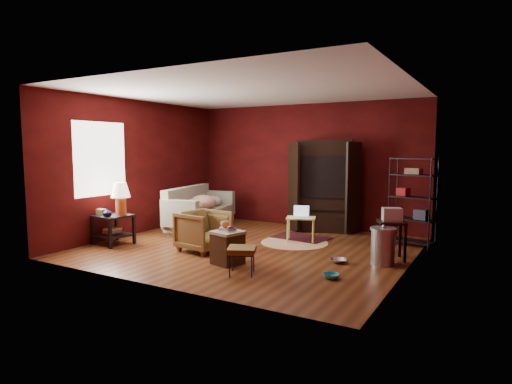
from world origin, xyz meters
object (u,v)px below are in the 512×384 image
(tv_armoire, at_px, (324,184))
(side_table, at_px, (117,207))
(laptop_desk, at_px, (301,220))
(sofa, at_px, (199,213))
(hamper, at_px, (228,247))
(armchair, at_px, (204,229))
(wire_shelving, at_px, (413,198))

(tv_armoire, bearing_deg, side_table, -148.49)
(tv_armoire, bearing_deg, laptop_desk, -105.88)
(sofa, distance_m, laptop_desk, 2.48)
(hamper, relative_size, laptop_desk, 0.87)
(armchair, xyz_separation_m, tv_armoire, (1.18, 2.75, 0.64))
(laptop_desk, bearing_deg, sofa, 159.54)
(hamper, height_order, tv_armoire, tv_armoire)
(armchair, bearing_deg, sofa, 48.06)
(sofa, height_order, hamper, sofa)
(armchair, relative_size, side_table, 0.67)
(armchair, distance_m, hamper, 1.00)
(armchair, relative_size, wire_shelving, 0.48)
(sofa, distance_m, side_table, 2.02)
(laptop_desk, height_order, tv_armoire, tv_armoire)
(sofa, height_order, wire_shelving, wire_shelving)
(hamper, bearing_deg, tv_armoire, 84.13)
(armchair, height_order, tv_armoire, tv_armoire)
(side_table, distance_m, laptop_desk, 3.49)
(tv_armoire, bearing_deg, armchair, -129.30)
(sofa, height_order, laptop_desk, sofa)
(side_table, distance_m, tv_armoire, 4.29)
(wire_shelving, bearing_deg, laptop_desk, -146.74)
(hamper, height_order, laptop_desk, laptop_desk)
(laptop_desk, bearing_deg, hamper, -119.57)
(sofa, height_order, side_table, side_table)
(laptop_desk, height_order, wire_shelving, wire_shelving)
(tv_armoire, height_order, wire_shelving, tv_armoire)
(armchair, bearing_deg, wire_shelving, -46.34)
(laptop_desk, xyz_separation_m, wire_shelving, (1.94, 0.68, 0.47))
(sofa, relative_size, hamper, 3.06)
(armchair, relative_size, laptop_desk, 1.13)
(armchair, bearing_deg, hamper, -113.01)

